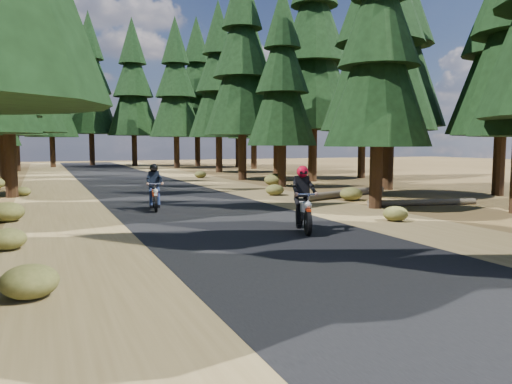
% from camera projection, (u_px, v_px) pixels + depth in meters
% --- Properties ---
extents(ground, '(120.00, 120.00, 0.00)m').
position_uv_depth(ground, '(281.00, 244.00, 11.79)').
color(ground, '#463419').
rests_on(ground, ground).
extents(road, '(6.00, 100.00, 0.01)m').
position_uv_depth(road, '(214.00, 216.00, 16.36)').
color(road, black).
rests_on(road, ground).
extents(shoulder_l, '(3.20, 100.00, 0.01)m').
position_uv_depth(shoulder_l, '(64.00, 225.00, 14.54)').
color(shoulder_l, brown).
rests_on(shoulder_l, ground).
extents(shoulder_r, '(3.20, 100.00, 0.01)m').
position_uv_depth(shoulder_r, '(334.00, 208.00, 18.18)').
color(shoulder_r, brown).
rests_on(shoulder_r, ground).
extents(pine_forest, '(34.59, 55.08, 16.32)m').
position_uv_depth(pine_forest, '(128.00, 52.00, 30.24)').
color(pine_forest, black).
rests_on(pine_forest, ground).
extents(log_near, '(5.49, 2.41, 0.32)m').
position_uv_depth(log_near, '(346.00, 193.00, 22.20)').
color(log_near, '#4C4233').
rests_on(log_near, ground).
extents(log_far, '(4.33, 1.27, 0.24)m').
position_uv_depth(log_far, '(422.00, 202.00, 19.05)').
color(log_far, '#4C4233').
rests_on(log_far, ground).
extents(understory_shrubs, '(15.33, 31.90, 0.70)m').
position_uv_depth(understory_shrubs, '(196.00, 196.00, 19.83)').
color(understory_shrubs, '#474C1E').
rests_on(understory_shrubs, ground).
extents(rider_lead, '(1.18, 2.06, 1.76)m').
position_uv_depth(rider_lead, '(303.00, 210.00, 13.40)').
color(rider_lead, silver).
rests_on(rider_lead, road).
extents(rider_follow, '(0.82, 1.89, 1.63)m').
position_uv_depth(rider_follow, '(155.00, 195.00, 17.63)').
color(rider_follow, maroon).
rests_on(rider_follow, road).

